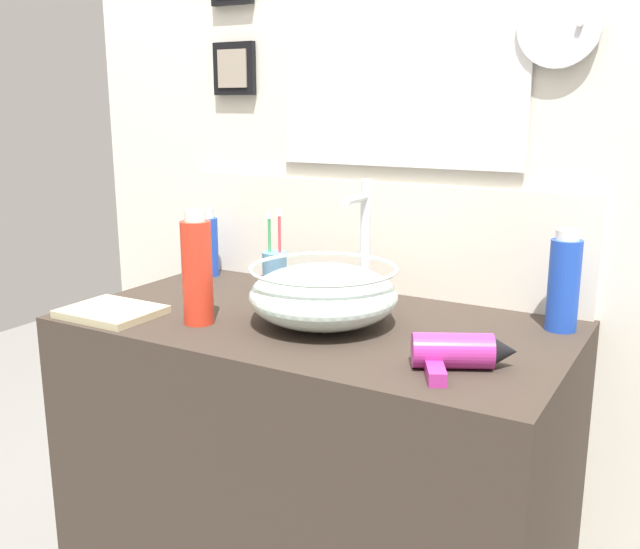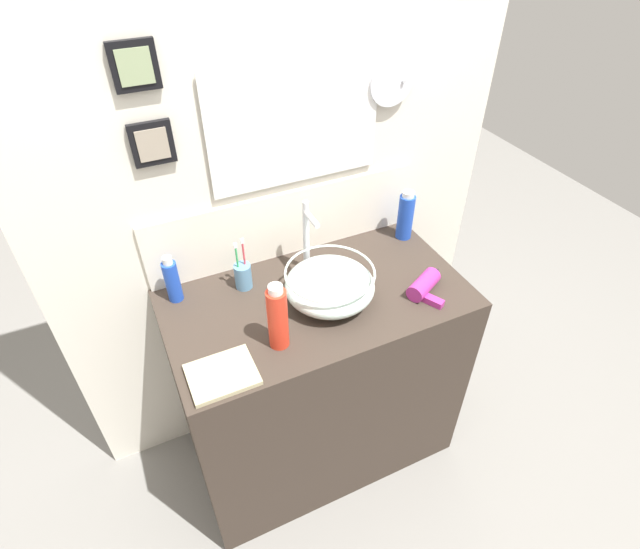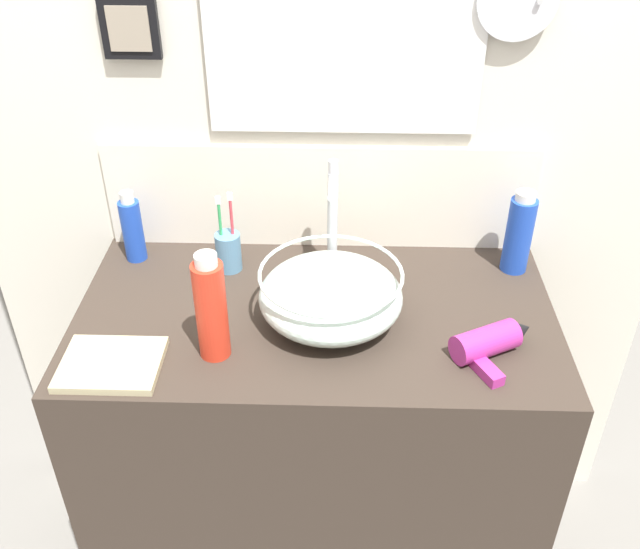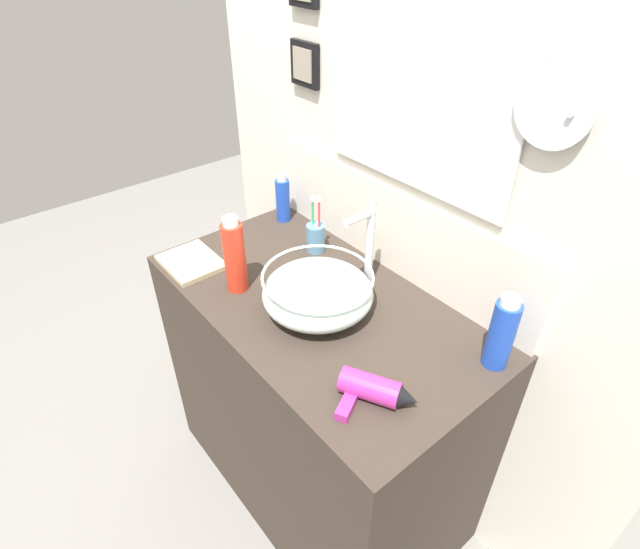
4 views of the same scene
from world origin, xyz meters
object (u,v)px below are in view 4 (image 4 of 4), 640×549
(hand_towel, at_px, (191,262))
(hair_drier, at_px, (374,391))
(shampoo_bottle, at_px, (502,333))
(lotion_bottle, at_px, (283,199))
(glass_bowl_sink, at_px, (318,292))
(soap_dispenser, at_px, (235,256))
(faucet, at_px, (368,240))
(toothbrush_cup, at_px, (316,237))

(hand_towel, bearing_deg, hair_drier, 4.98)
(shampoo_bottle, relative_size, hand_towel, 1.04)
(hair_drier, relative_size, shampoo_bottle, 0.91)
(hair_drier, relative_size, lotion_bottle, 1.03)
(glass_bowl_sink, height_order, soap_dispenser, soap_dispenser)
(lotion_bottle, distance_m, soap_dispenser, 0.43)
(glass_bowl_sink, relative_size, hand_towel, 1.55)
(soap_dispenser, bearing_deg, hair_drier, 1.66)
(glass_bowl_sink, xyz_separation_m, shampoo_bottle, (0.44, 0.21, 0.03))
(hand_towel, bearing_deg, soap_dispenser, 14.02)
(faucet, xyz_separation_m, hand_towel, (-0.44, -0.35, -0.16))
(shampoo_bottle, height_order, hand_towel, shampoo_bottle)
(glass_bowl_sink, bearing_deg, hand_towel, -158.86)
(glass_bowl_sink, bearing_deg, shampoo_bottle, 25.93)
(faucet, distance_m, soap_dispenser, 0.39)
(hair_drier, xyz_separation_m, shampoo_bottle, (0.11, 0.31, 0.07))
(toothbrush_cup, relative_size, soap_dispenser, 0.84)
(toothbrush_cup, distance_m, hand_towel, 0.41)
(toothbrush_cup, bearing_deg, faucet, -1.95)
(toothbrush_cup, bearing_deg, soap_dispenser, -87.61)
(glass_bowl_sink, distance_m, soap_dispenser, 0.27)
(toothbrush_cup, distance_m, lotion_bottle, 0.24)
(shampoo_bottle, distance_m, hand_towel, 0.96)
(toothbrush_cup, xyz_separation_m, hand_towel, (-0.19, -0.36, -0.04))
(lotion_bottle, distance_m, hand_towel, 0.41)
(faucet, relative_size, soap_dispenser, 1.20)
(hair_drier, xyz_separation_m, soap_dispenser, (-0.56, -0.02, 0.08))
(hand_towel, bearing_deg, lotion_bottle, 96.54)
(glass_bowl_sink, bearing_deg, faucet, 90.00)
(soap_dispenser, relative_size, hand_towel, 1.21)
(faucet, bearing_deg, hand_towel, -141.08)
(hand_towel, bearing_deg, faucet, 38.92)
(glass_bowl_sink, distance_m, toothbrush_cup, 0.31)
(lotion_bottle, distance_m, shampoo_bottle, 0.92)
(hair_drier, distance_m, soap_dispenser, 0.57)
(faucet, height_order, hand_towel, faucet)
(faucet, height_order, lotion_bottle, faucet)
(faucet, bearing_deg, glass_bowl_sink, -90.00)
(hair_drier, xyz_separation_m, lotion_bottle, (-0.81, 0.33, 0.05))
(glass_bowl_sink, distance_m, lotion_bottle, 0.54)
(shampoo_bottle, bearing_deg, hair_drier, -108.72)
(hand_towel, bearing_deg, toothbrush_cup, 62.30)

